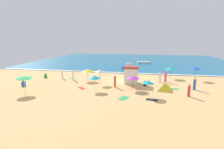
{
  "coord_description": "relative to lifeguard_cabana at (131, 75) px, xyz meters",
  "views": [
    {
      "loc": [
        4.46,
        -30.18,
        7.22
      ],
      "look_at": [
        -1.51,
        0.65,
        0.8
      ],
      "focal_mm": 28.48,
      "sensor_mm": 36.0,
      "label": 1
    }
  ],
  "objects": [
    {
      "name": "beach_towel_4",
      "position": [
        -6.85,
        -4.57,
        -1.39
      ],
      "size": [
        1.61,
        1.63,
        0.01
      ],
      "color": "red",
      "rests_on": "ground_plane"
    },
    {
      "name": "beach_umbrella_2",
      "position": [
        -7.54,
        0.43,
        0.4
      ],
      "size": [
        2.27,
        2.26,
        2.06
      ],
      "color": "#4C3823",
      "rests_on": "ground_plane"
    },
    {
      "name": "beach_umbrella_6",
      "position": [
        -4.73,
        -5.05,
        0.49
      ],
      "size": [
        2.22,
        2.24,
        2.16
      ],
      "color": "silver",
      "rests_on": "ground_plane"
    },
    {
      "name": "beach_tent",
      "position": [
        5.06,
        -3.45,
        -0.83
      ],
      "size": [
        2.56,
        2.46,
        1.14
      ],
      "color": "yellow",
      "rests_on": "ground_plane"
    },
    {
      "name": "beachgoer_3",
      "position": [
        -10.18,
        0.16,
        -0.46
      ],
      "size": [
        0.42,
        0.42,
        1.91
      ],
      "color": "white",
      "rests_on": "ground_plane"
    },
    {
      "name": "beach_umbrella_5",
      "position": [
        6.8,
        5.08,
        0.44
      ],
      "size": [
        2.31,
        2.3,
        2.06
      ],
      "color": "#4C3823",
      "rests_on": "ground_plane"
    },
    {
      "name": "beach_umbrella_1",
      "position": [
        2.68,
        -6.26,
        0.42
      ],
      "size": [
        2.26,
        2.26,
        2.07
      ],
      "color": "silver",
      "rests_on": "ground_plane"
    },
    {
      "name": "small_boat_0",
      "position": [
        1.67,
        23.5,
        -1.04
      ],
      "size": [
        3.8,
        1.9,
        0.51
      ],
      "color": "white",
      "rests_on": "ocean_water"
    },
    {
      "name": "beachgoer_6",
      "position": [
        2.29,
        -1.38,
        -1.04
      ],
      "size": [
        0.47,
        0.47,
        0.86
      ],
      "color": "black",
      "rests_on": "ground_plane"
    },
    {
      "name": "beachgoer_2",
      "position": [
        5.65,
        1.95,
        -0.51
      ],
      "size": [
        0.51,
        0.51,
        1.89
      ],
      "color": "#D84CA5",
      "rests_on": "ground_plane"
    },
    {
      "name": "ocean_water",
      "position": [
        -2.12,
        29.72,
        -1.35
      ],
      "size": [
        60.0,
        44.0,
        0.1
      ],
      "primitive_type": "cube",
      "color": "#146B93",
      "rests_on": "ground_plane"
    },
    {
      "name": "wave_breaker_foam",
      "position": [
        -2.12,
        8.02,
        -1.29
      ],
      "size": [
        57.0,
        0.7,
        0.01
      ],
      "primitive_type": "cube",
      "color": "white",
      "rests_on": "ocean_water"
    },
    {
      "name": "beach_towel_0",
      "position": [
        -0.2,
        -7.79,
        -1.39
      ],
      "size": [
        1.52,
        1.88,
        0.01
      ],
      "color": "green",
      "rests_on": "ground_plane"
    },
    {
      "name": "small_boat_1",
      "position": [
        -1.64,
        13.14,
        -0.85
      ],
      "size": [
        3.29,
        2.39,
        1.36
      ],
      "color": "navy",
      "rests_on": "ocean_water"
    },
    {
      "name": "beach_umbrella_3",
      "position": [
        -13.56,
        -8.08,
        0.74
      ],
      "size": [
        3.02,
        3.02,
        2.37
      ],
      "color": "silver",
      "rests_on": "ground_plane"
    },
    {
      "name": "beach_umbrella_4",
      "position": [
        0.57,
        -3.59,
        0.35
      ],
      "size": [
        2.37,
        2.37,
        1.93
      ],
      "color": "#4C3823",
      "rests_on": "ground_plane"
    },
    {
      "name": "beachgoer_4",
      "position": [
        7.77,
        -5.56,
        -0.62
      ],
      "size": [
        0.37,
        0.37,
        1.63
      ],
      "color": "red",
      "rests_on": "ground_plane"
    },
    {
      "name": "ground_plane",
      "position": [
        -2.12,
        1.72,
        -1.4
      ],
      "size": [
        60.0,
        60.0,
        0.0
      ],
      "primitive_type": "plane",
      "color": "#E5B26B"
    },
    {
      "name": "beachgoer_1",
      "position": [
        4.7,
        1.43,
        -0.55
      ],
      "size": [
        0.43,
        0.43,
        1.79
      ],
      "color": "white",
      "rests_on": "ground_plane"
    },
    {
      "name": "beachgoer_5",
      "position": [
        -2.15,
        -2.94,
        -0.53
      ],
      "size": [
        0.33,
        0.33,
        1.82
      ],
      "color": "red",
      "rests_on": "ground_plane"
    },
    {
      "name": "beach_towel_3",
      "position": [
        -10.77,
        1.3,
        -1.39
      ],
      "size": [
        1.43,
        1.6,
        0.01
      ],
      "color": "green",
      "rests_on": "ground_plane"
    },
    {
      "name": "beach_towel_1",
      "position": [
        6.35,
        -2.42,
        -1.39
      ],
      "size": [
        1.88,
        1.2,
        0.01
      ],
      "color": "green",
      "rests_on": "ground_plane"
    },
    {
      "name": "beach_towel_2",
      "position": [
        3.16,
        -7.74,
        -1.39
      ],
      "size": [
        1.45,
        1.0,
        0.01
      ],
      "color": "black",
      "rests_on": "ground_plane"
    },
    {
      "name": "beachgoer_0",
      "position": [
        -16.02,
        1.01,
        -1.03
      ],
      "size": [
        0.52,
        0.52,
        0.86
      ],
      "color": "green",
      "rests_on": "ground_plane"
    },
    {
      "name": "beachgoer_9",
      "position": [
        -12.82,
        1.34,
        -0.52
      ],
      "size": [
        0.34,
        0.34,
        1.83
      ],
      "color": "white",
      "rests_on": "ground_plane"
    },
    {
      "name": "beach_umbrella_7",
      "position": [
        10.96,
        4.57,
        0.68
      ],
      "size": [
        1.71,
        1.71,
        2.28
      ],
      "color": "#4C3823",
      "rests_on": "ground_plane"
    },
    {
      "name": "lifeguard_cabana",
      "position": [
        0.0,
        0.0,
        0.0
      ],
      "size": [
        2.28,
        1.98,
        2.75
      ],
      "color": "white",
      "rests_on": "ground_plane"
    },
    {
      "name": "beachgoer_7",
      "position": [
        -16.1,
        -5.02,
        -1.02
      ],
      "size": [
        0.58,
        0.58,
        0.9
      ],
      "color": "blue",
      "rests_on": "ground_plane"
    },
    {
      "name": "beachgoer_8",
      "position": [
        9.24,
        -2.19,
        -0.6
      ],
      "size": [
        0.52,
        0.52,
        1.7
      ],
      "color": "blue",
      "rests_on": "ground_plane"
    },
    {
      "name": "beach_umbrella_0",
      "position": [
        -4.88,
        -1.39,
        0.7
      ],
      "size": [
        2.22,
        2.22,
        2.34
      ],
      "color": "#4C3823",
      "rests_on": "ground_plane"
    }
  ]
}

